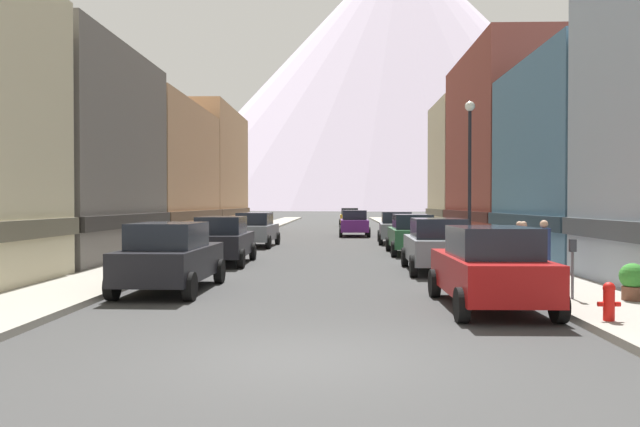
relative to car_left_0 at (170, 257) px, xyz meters
The scene contains 26 objects.
ground_plane 7.98m from the car_left_0, 61.34° to the right, with size 400.00×400.00×0.00m, color #373737.
sidewalk_left 28.16m from the car_left_0, 94.99° to the left, with size 2.50×100.00×0.15m, color gray.
sidewalk_right 29.80m from the car_left_0, 70.28° to the left, with size 2.50×100.00×0.15m, color gray.
storefront_left_1 11.22m from the car_left_0, 130.31° to the left, with size 6.85×9.93×8.33m.
storefront_left_2 21.73m from the car_left_0, 112.81° to the left, with size 9.59×12.90×7.95m.
storefront_left_3 33.98m from the car_left_0, 101.52° to the left, with size 6.39×13.18×9.52m.
storefront_right_1 16.96m from the car_left_0, 29.06° to the left, with size 6.94×9.31×7.71m.
storefront_right_2 24.94m from the car_left_0, 51.27° to the left, with size 8.46×12.27×10.54m.
storefront_right_3 33.45m from the car_left_0, 62.90° to the left, with size 7.99×8.03×9.48m.
car_left_0 is the anchor object (origin of this frame).
car_left_1 7.32m from the car_left_0, 89.98° to the left, with size 2.10×4.42×1.78m.
car_left_2 16.70m from the car_left_0, 90.00° to the left, with size 2.22×4.47×1.78m.
car_right_0 8.00m from the car_left_0, 18.16° to the right, with size 2.09×4.41×1.78m.
car_right_1 9.02m from the car_left_0, 32.55° to the left, with size 2.15×4.44×1.78m.
car_right_2 14.27m from the car_left_0, 57.81° to the left, with size 2.09×4.41×1.78m.
car_right_3 21.08m from the car_left_0, 68.85° to the left, with size 2.23×4.48×1.78m.
car_driving_0 27.69m from the car_left_0, 78.75° to the left, with size 2.06×4.40×1.78m.
car_driving_1 46.45m from the car_left_0, 83.32° to the left, with size 2.06×4.40×1.78m.
fire_hydrant_near 10.33m from the car_left_0, 26.39° to the right, with size 0.40×0.22×0.70m.
parking_meter_near 9.75m from the car_left_0, 11.70° to the right, with size 0.14×0.10×1.33m.
potted_plant_0 11.01m from the car_left_0, 11.17° to the right, with size 0.57×0.57×0.82m.
pedestrian_0 10.17m from the car_left_0, ahead, with size 0.36×0.36×1.66m.
pedestrian_1 10.65m from the car_left_0, 19.23° to the left, with size 0.36×0.36×1.57m.
pedestrian_2 10.79m from the car_left_0, 21.36° to the left, with size 0.36×0.36×1.56m.
streetlamp_right 12.05m from the car_left_0, 38.21° to the left, with size 0.36×0.36×5.86m.
mountain_backdrop 261.03m from the car_left_0, 83.04° to the left, with size 209.13×209.13×114.08m, color silver.
Camera 1 is at (0.55, -9.22, 2.29)m, focal length 35.54 mm.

